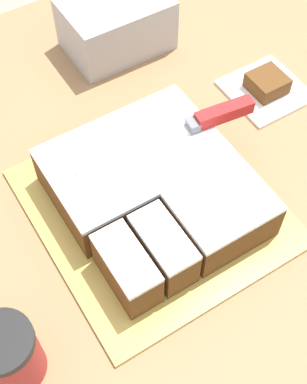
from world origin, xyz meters
TOP-DOWN VIEW (x-y plane):
  - ground_plane at (0.00, 0.00)m, footprint 8.00×8.00m
  - countertop at (0.00, 0.00)m, footprint 1.40×1.10m
  - cake_board at (-0.03, -0.02)m, footprint 0.34×0.37m
  - cake at (-0.03, -0.01)m, footprint 0.26×0.28m
  - knife at (0.09, 0.03)m, footprint 0.30×0.06m
  - coffee_cup at (-0.31, -0.13)m, footprint 0.08×0.08m
  - paper_napkin at (0.27, 0.09)m, footprint 0.13×0.13m
  - brownie at (0.27, 0.09)m, footprint 0.06×0.06m
  - storage_box at (0.11, 0.34)m, footprint 0.19×0.13m

SIDE VIEW (x-z plane):
  - ground_plane at x=0.00m, z-range 0.00..0.00m
  - countertop at x=0.00m, z-range 0.00..0.91m
  - cake_board at x=-0.03m, z-range 0.91..0.91m
  - paper_napkin at x=0.27m, z-range 0.91..0.91m
  - brownie at x=0.27m, z-range 0.91..0.94m
  - cake at x=-0.03m, z-range 0.91..0.99m
  - storage_box at x=0.11m, z-range 0.91..1.01m
  - coffee_cup at x=-0.31m, z-range 0.91..1.01m
  - knife at x=0.09m, z-range 0.98..1.01m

